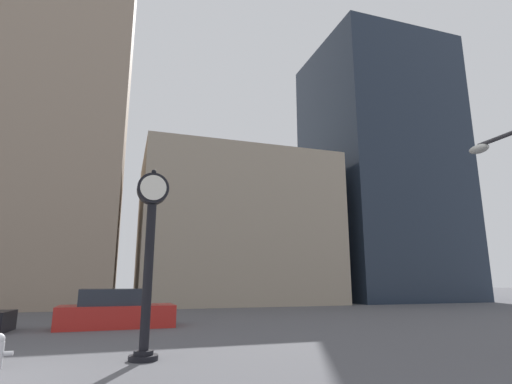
% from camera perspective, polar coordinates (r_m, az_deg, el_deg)
% --- Properties ---
extents(building_tall_tower, '(14.33, 12.00, 39.19)m').
position_cam_1_polar(building_tall_tower, '(38.19, -28.73, 16.91)').
color(building_tall_tower, gray).
rests_on(building_tall_tower, ground_plane).
extents(building_storefront_row, '(15.32, 12.00, 11.89)m').
position_cam_1_polar(building_storefront_row, '(34.26, -3.38, -5.57)').
color(building_storefront_row, gray).
rests_on(building_storefront_row, ground_plane).
extents(building_glass_modern, '(12.42, 12.00, 25.30)m').
position_cam_1_polar(building_glass_modern, '(42.06, 17.20, 2.98)').
color(building_glass_modern, '#1E2838').
rests_on(building_glass_modern, ground_plane).
extents(street_clock, '(0.77, 0.67, 4.51)m').
position_cam_1_polar(street_clock, '(10.06, -14.95, -7.32)').
color(street_clock, black).
rests_on(street_clock, ground_plane).
extents(car_red, '(4.39, 1.92, 1.47)m').
position_cam_1_polar(car_red, '(17.19, -19.41, -15.75)').
color(car_red, red).
rests_on(car_red, ground_plane).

